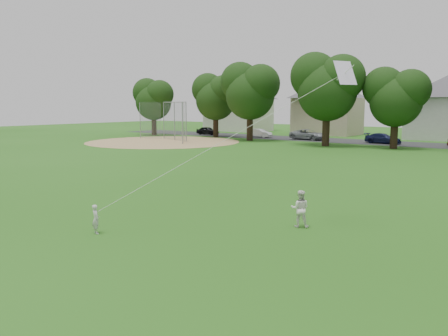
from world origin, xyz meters
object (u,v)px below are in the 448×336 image
Objects in this scene: toddler at (96,219)px; kite at (221,142)px; older_boy at (300,209)px; baseball_backstop at (171,121)px.

toddler is 4.90m from kite.
older_boy reaches higher than toddler.
toddler is at bearing -137.70° from kite.
toddler is at bearing -49.94° from baseball_backstop.
baseball_backstop is at bearing 136.17° from kite.
kite is (3.10, 2.82, 2.53)m from toddler.
older_boy is at bearing -39.78° from baseball_backstop.
toddler is 0.10× the size of baseball_backstop.
baseball_backstop is at bearing -28.35° from toddler.
toddler is at bearing 18.96° from older_boy.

